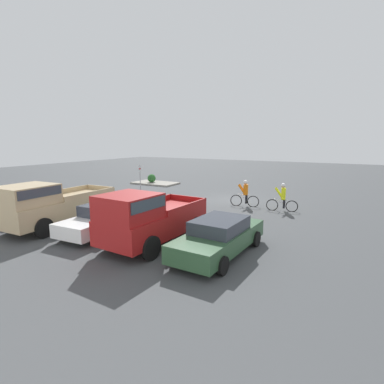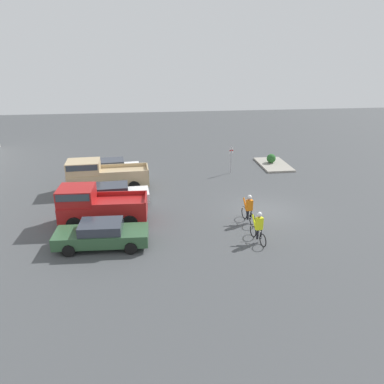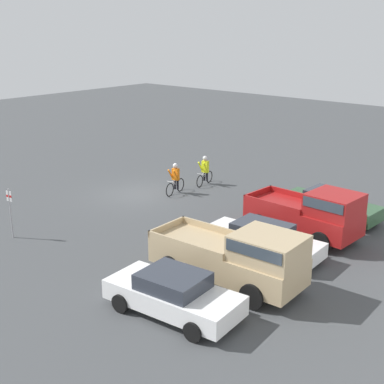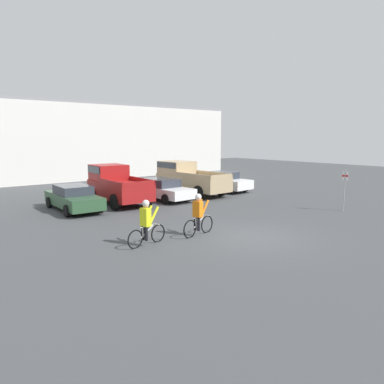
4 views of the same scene
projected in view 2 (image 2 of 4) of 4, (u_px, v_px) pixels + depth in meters
ground_plane at (265, 211)px, 23.25m from camera, size 80.00×80.00×0.00m
sedan_0 at (102, 234)px, 18.79m from camera, size 2.06×4.72×1.35m
pickup_truck_0 at (96, 205)px, 21.17m from camera, size 2.43×4.94×2.22m
sedan_1 at (111, 195)px, 23.99m from camera, size 2.08×4.88×1.32m
pickup_truck_1 at (101, 175)px, 26.29m from camera, size 2.41×5.65×2.20m
sedan_2 at (111, 168)px, 29.12m from camera, size 2.32×4.56×1.39m
cyclist_0 at (249, 208)px, 21.43m from camera, size 1.79×0.53×1.70m
cyclist_1 at (259, 227)px, 19.25m from camera, size 1.79×0.53×1.69m
fire_lane_sign at (231, 157)px, 29.89m from camera, size 0.07×0.30×2.19m
curb_island at (273, 165)px, 32.28m from camera, size 4.20×2.37×0.15m
shrub at (271, 158)px, 32.40m from camera, size 0.77×0.77×0.77m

